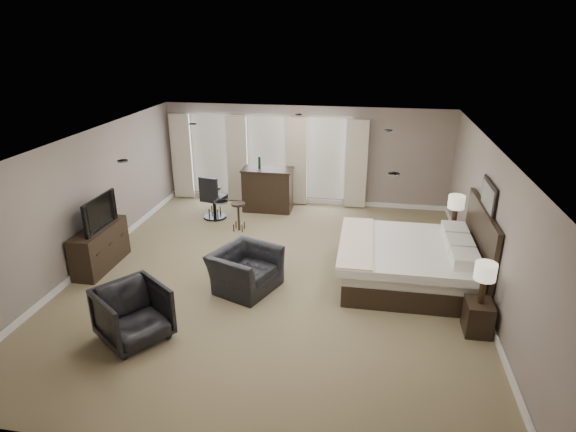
% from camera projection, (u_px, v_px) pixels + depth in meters
% --- Properties ---
extents(room, '(7.60, 8.60, 2.64)m').
position_uv_depth(room, '(273.00, 213.00, 8.75)').
color(room, '#7B6D4E').
rests_on(room, ground).
extents(window_bay, '(5.25, 0.20, 2.30)m').
position_uv_depth(window_bay, '(267.00, 159.00, 12.71)').
color(window_bay, silver).
rests_on(window_bay, room).
extents(bed, '(2.44, 2.33, 1.55)m').
position_uv_depth(bed, '(415.00, 244.00, 8.73)').
color(bed, silver).
rests_on(bed, ground).
extents(nightstand_near, '(0.40, 0.49, 0.53)m').
position_uv_depth(nightstand_near, '(478.00, 317.00, 7.45)').
color(nightstand_near, black).
rests_on(nightstand_near, ground).
extents(nightstand_far, '(0.44, 0.54, 0.58)m').
position_uv_depth(nightstand_far, '(451.00, 240.00, 10.10)').
color(nightstand_far, black).
rests_on(nightstand_far, ground).
extents(lamp_near, '(0.32, 0.32, 0.67)m').
position_uv_depth(lamp_near, '(484.00, 283.00, 7.23)').
color(lamp_near, beige).
rests_on(lamp_near, nightstand_near).
extents(lamp_far, '(0.33, 0.33, 0.69)m').
position_uv_depth(lamp_far, '(455.00, 211.00, 9.87)').
color(lamp_far, beige).
rests_on(lamp_far, nightstand_far).
extents(wall_art, '(0.04, 0.96, 0.56)m').
position_uv_depth(wall_art, '(488.00, 197.00, 8.20)').
color(wall_art, slate).
rests_on(wall_art, room).
extents(dresser, '(0.47, 1.45, 0.84)m').
position_uv_depth(dresser, '(100.00, 247.00, 9.45)').
color(dresser, black).
rests_on(dresser, ground).
extents(tv, '(0.63, 1.10, 0.14)m').
position_uv_depth(tv, '(97.00, 224.00, 9.27)').
color(tv, black).
rests_on(tv, dresser).
extents(armchair_near, '(1.12, 1.34, 1.00)m').
position_uv_depth(armchair_near, '(245.00, 263.00, 8.64)').
color(armchair_near, black).
rests_on(armchair_near, ground).
extents(armchair_far, '(1.25, 1.27, 0.96)m').
position_uv_depth(armchair_far, '(133.00, 312.00, 7.21)').
color(armchair_far, black).
rests_on(armchair_far, ground).
extents(bar_counter, '(1.28, 0.67, 1.12)m').
position_uv_depth(bar_counter, '(268.00, 189.00, 12.37)').
color(bar_counter, black).
rests_on(bar_counter, ground).
extents(bar_stool_left, '(0.39, 0.39, 0.75)m').
position_uv_depth(bar_stool_left, '(214.00, 201.00, 12.10)').
color(bar_stool_left, black).
rests_on(bar_stool_left, ground).
extents(bar_stool_right, '(0.41, 0.41, 0.68)m').
position_uv_depth(bar_stool_right, '(239.00, 217.00, 11.20)').
color(bar_stool_right, black).
rests_on(bar_stool_right, ground).
extents(desk_chair, '(0.68, 0.68, 1.11)m').
position_uv_depth(desk_chair, '(214.00, 197.00, 11.86)').
color(desk_chair, black).
rests_on(desk_chair, ground).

